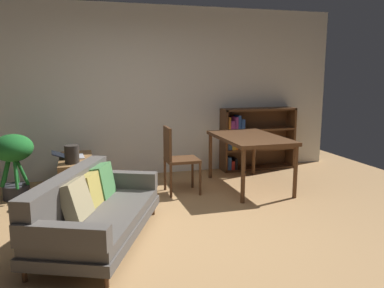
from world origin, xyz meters
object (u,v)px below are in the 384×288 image
(media_console, at_px, (77,176))
(bookshelf, at_px, (253,138))
(open_laptop, at_px, (70,156))
(fabric_couch, at_px, (92,209))
(potted_floor_plant, at_px, (13,157))
(dining_table, at_px, (250,141))
(dining_chair_near, at_px, (177,156))
(desk_speaker, at_px, (72,154))

(media_console, bearing_deg, bookshelf, 12.66)
(open_laptop, bearing_deg, fabric_couch, -82.46)
(potted_floor_plant, distance_m, bookshelf, 3.79)
(open_laptop, distance_m, dining_table, 2.53)
(media_console, relative_size, dining_chair_near, 1.11)
(desk_speaker, height_order, dining_table, dining_table)
(desk_speaker, bearing_deg, dining_table, -1.30)
(dining_table, bearing_deg, dining_chair_near, 179.94)
(desk_speaker, bearing_deg, dining_chair_near, -2.29)
(dining_chair_near, bearing_deg, dining_table, -0.06)
(fabric_couch, relative_size, bookshelf, 1.50)
(dining_table, xyz_separation_m, bookshelf, (0.53, 1.03, -0.15))
(potted_floor_plant, bearing_deg, open_laptop, 3.74)
(bookshelf, bearing_deg, open_laptop, -168.53)
(media_console, xyz_separation_m, bookshelf, (2.95, 0.66, 0.29))
(fabric_couch, relative_size, media_console, 1.87)
(media_console, distance_m, desk_speaker, 0.49)
(fabric_couch, distance_m, potted_floor_plant, 1.91)
(open_laptop, relative_size, dining_table, 0.32)
(media_console, bearing_deg, potted_floor_plant, 179.84)
(dining_chair_near, bearing_deg, fabric_couch, -132.61)
(fabric_couch, height_order, dining_chair_near, dining_chair_near)
(fabric_couch, distance_m, open_laptop, 1.73)
(fabric_couch, bearing_deg, potted_floor_plant, 119.27)
(fabric_couch, xyz_separation_m, potted_floor_plant, (-0.93, 1.65, 0.24))
(dining_chair_near, bearing_deg, bookshelf, 32.38)
(desk_speaker, xyz_separation_m, dining_table, (2.46, -0.06, 0.06))
(fabric_couch, bearing_deg, dining_table, 29.53)
(fabric_couch, xyz_separation_m, dining_chair_near, (1.18, 1.29, 0.20))
(fabric_couch, distance_m, media_console, 1.66)
(dining_chair_near, bearing_deg, open_laptop, 163.73)
(desk_speaker, height_order, potted_floor_plant, potted_floor_plant)
(desk_speaker, distance_m, dining_table, 2.46)
(dining_chair_near, height_order, bookshelf, bookshelf)
(open_laptop, xyz_separation_m, bookshelf, (3.03, 0.61, 0.00))
(dining_chair_near, distance_m, bookshelf, 1.91)
(dining_table, xyz_separation_m, dining_chair_near, (-1.09, 0.00, -0.16))
(media_console, height_order, open_laptop, open_laptop)
(open_laptop, relative_size, dining_chair_near, 0.47)
(desk_speaker, distance_m, dining_chair_near, 1.38)
(potted_floor_plant, height_order, dining_chair_near, dining_chair_near)
(fabric_couch, relative_size, dining_chair_near, 2.08)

